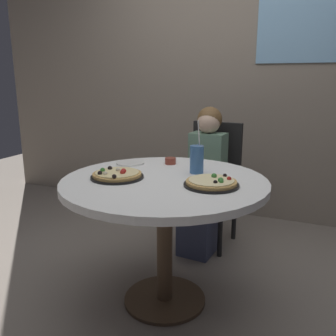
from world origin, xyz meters
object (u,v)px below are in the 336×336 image
dining_table (164,198)px  chair_wooden (212,176)px  pizza_veggie (212,183)px  soda_cup (197,159)px  diner_child (204,188)px  sauce_bowl (170,161)px  plate_small (130,163)px  pizza_cheese (117,175)px

dining_table → chair_wooden: chair_wooden is taller
chair_wooden → pizza_veggie: 1.03m
soda_cup → diner_child: bearing=102.7°
chair_wooden → sauce_bowl: 0.65m
dining_table → diner_child: 0.77m
plate_small → soda_cup: bearing=-6.6°
pizza_veggie → sauce_bowl: bearing=135.9°
diner_child → pizza_veggie: 0.88m
dining_table → diner_child: (-0.01, 0.75, -0.16)m
chair_wooden → pizza_cheese: 1.08m
soda_cup → pizza_cheese: bearing=-143.3°
diner_child → pizza_cheese: size_ratio=3.71×
chair_wooden → pizza_veggie: chair_wooden is taller
dining_table → pizza_veggie: 0.30m
diner_child → soda_cup: size_ratio=3.52×
dining_table → sauce_bowl: bearing=107.2°
pizza_veggie → plate_small: pizza_veggie is taller
plate_small → diner_child: bearing=56.1°
soda_cup → sauce_bowl: 0.28m
chair_wooden → sauce_bowl: size_ratio=13.57×
pizza_veggie → pizza_cheese: (-0.52, -0.06, 0.00)m
pizza_cheese → sauce_bowl: pizza_cheese is taller
chair_wooden → pizza_cheese: bearing=-104.1°
pizza_veggie → plate_small: size_ratio=1.57×
soda_cup → dining_table: bearing=-122.0°
soda_cup → plate_small: soda_cup is taller
diner_child → plate_small: size_ratio=6.01×
dining_table → chair_wooden: (0.01, 0.93, -0.11)m
dining_table → pizza_veggie: size_ratio=3.98×
diner_child → pizza_veggie: (0.28, -0.78, 0.28)m
dining_table → soda_cup: (0.12, 0.19, 0.19)m
sauce_bowl → diner_child: bearing=76.4°
diner_child → sauce_bowl: (-0.10, -0.41, 0.29)m
pizza_cheese → soda_cup: soda_cup is taller
chair_wooden → diner_child: (-0.01, -0.18, -0.05)m
pizza_cheese → sauce_bowl: bearing=71.3°
chair_wooden → soda_cup: 0.81m
soda_cup → sauce_bowl: (-0.23, 0.15, -0.06)m
soda_cup → chair_wooden: bearing=98.6°
chair_wooden → plate_small: 0.81m
dining_table → pizza_cheese: (-0.25, -0.08, 0.12)m
pizza_cheese → pizza_veggie: bearing=6.0°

